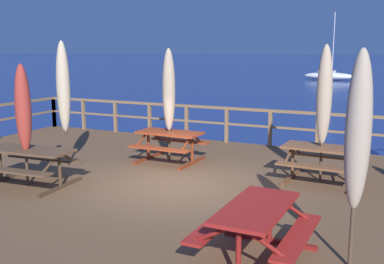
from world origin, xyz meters
TOP-DOWN VIEW (x-y plane):
  - ground_plane at (0.00, 0.00)m, footprint 600.00×600.00m
  - wooden_deck at (0.00, 0.00)m, footprint 15.19×9.39m
  - railing_waterside_far at (-0.00, 4.55)m, footprint 14.99×0.10m
  - picnic_table_front_right at (2.72, 1.50)m, footprint 1.76×1.49m
  - picnic_table_back_left at (2.59, -2.71)m, footprint 1.41×1.69m
  - picnic_table_mid_right at (-2.77, -1.38)m, footprint 2.00×1.55m
  - picnic_table_front_left at (-1.09, 1.67)m, footprint 1.64×1.43m
  - patio_umbrella_tall_mid_left at (2.67, 1.52)m, footprint 0.32×0.32m
  - patio_umbrella_tall_back_right at (-3.13, 0.19)m, footprint 0.32×0.32m
  - patio_umbrella_tall_mid_right at (-2.80, -1.42)m, footprint 0.32×0.32m
  - patio_umbrella_short_mid at (-1.10, 1.67)m, footprint 0.32×0.32m
  - patio_umbrella_tall_back_left at (3.76, -2.37)m, footprint 0.32×0.32m
  - sailboat_distant at (-4.64, 47.36)m, footprint 6.17×2.49m

SIDE VIEW (x-z plane):
  - ground_plane at x=0.00m, z-range 0.00..0.00m
  - wooden_deck at x=0.00m, z-range 0.00..0.79m
  - sailboat_distant at x=-4.64m, z-range -3.35..4.37m
  - picnic_table_front_left at x=-1.09m, z-range 0.95..1.72m
  - picnic_table_back_left at x=2.59m, z-range 0.95..1.73m
  - picnic_table_front_right at x=2.72m, z-range 0.95..1.73m
  - picnic_table_mid_right at x=-2.77m, z-range 0.96..1.73m
  - railing_waterside_far at x=0.00m, z-range 0.97..2.06m
  - patio_umbrella_tall_mid_right at x=-2.80m, z-range 1.13..3.65m
  - patio_umbrella_tall_back_left at x=3.76m, z-range 1.17..4.00m
  - patio_umbrella_short_mid at x=-1.10m, z-range 1.17..4.00m
  - patio_umbrella_tall_mid_left at x=2.67m, z-range 1.18..4.09m
  - patio_umbrella_tall_back_right at x=-3.13m, z-range 1.19..4.20m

